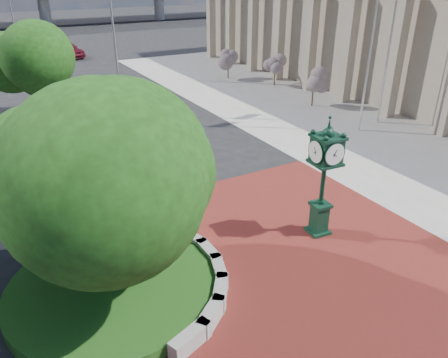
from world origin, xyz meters
TOP-DOWN VIEW (x-y plane):
  - ground at (0.00, 0.00)m, footprint 200.00×200.00m
  - plaza at (0.00, -1.00)m, footprint 12.00×12.00m
  - sidewalk at (16.00, 10.00)m, footprint 20.00×50.00m
  - planter_wall at (-2.71, -0.00)m, footprint 2.96×6.77m
  - grass_bed at (-5.00, 0.00)m, footprint 6.10×6.10m
  - civic_building at (23.60, 12.00)m, footprint 17.35×44.00m
  - tree_planter at (-5.00, 0.00)m, footprint 5.20×5.20m
  - tree_street at (-4.00, 18.00)m, footprint 4.40×4.40m
  - post_clock at (2.46, -0.47)m, footprint 0.98×0.98m
  - parked_car at (1.95, 39.56)m, footprint 3.40×5.29m
  - flagpole_a at (14.04, 7.39)m, footprint 1.65×0.33m
  - flagpole_b at (11.96, 6.88)m, footprint 1.65×0.19m
  - street_lamp_near at (4.06, 27.68)m, footprint 2.29×0.56m
  - street_lamp_far at (-2.03, 44.53)m, footprint 1.98×0.82m
  - shrub_near at (12.82, 12.21)m, footprint 1.20×1.20m
  - shrub_mid at (14.02, 18.37)m, footprint 1.20×1.20m
  - shrub_far at (12.00, 22.43)m, footprint 1.20×1.20m

SIDE VIEW (x-z plane):
  - ground at x=0.00m, z-range 0.00..0.00m
  - plaza at x=0.00m, z-range 0.00..0.04m
  - sidewalk at x=16.00m, z-range 0.00..0.04m
  - grass_bed at x=-5.00m, z-range 0.00..0.40m
  - planter_wall at x=-2.71m, z-range 0.00..0.54m
  - parked_car at x=1.95m, z-range 0.00..1.68m
  - shrub_near at x=12.82m, z-range 0.49..2.69m
  - shrub_mid at x=14.02m, z-range 0.49..2.69m
  - shrub_far at x=12.00m, z-range 0.49..2.69m
  - post_clock at x=2.46m, z-range 0.22..4.59m
  - tree_street at x=-4.00m, z-range 0.52..5.96m
  - tree_planter at x=-5.00m, z-range 0.56..6.89m
  - civic_building at x=23.60m, z-range 0.03..8.63m
  - street_lamp_far at x=-2.03m, z-range 0.78..9.88m
  - flagpole_b at x=11.96m, z-range 0.13..10.63m
  - flagpole_a at x=14.04m, z-range 0.13..10.75m
  - street_lamp_near at x=4.06m, z-range 0.88..11.11m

